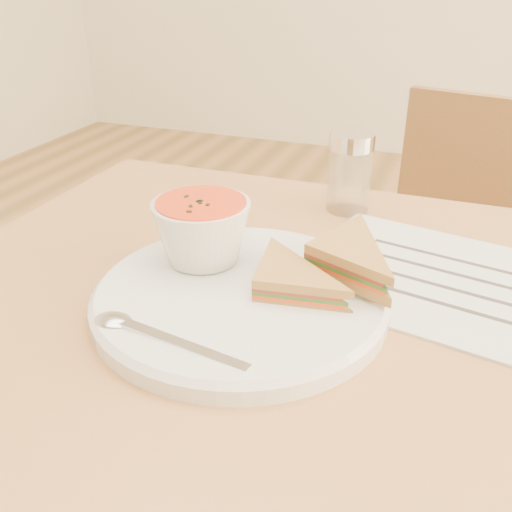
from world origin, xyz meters
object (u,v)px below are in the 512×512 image
at_px(soup_bowl, 202,234).
at_px(plate, 240,299).
at_px(chair_far, 443,318).
at_px(condiment_shaker, 350,173).

bearing_deg(soup_bowl, plate, -34.73).
bearing_deg(chair_far, soup_bowl, 77.93).
xyz_separation_m(chair_far, soup_bowl, (-0.27, -0.54, 0.39)).
bearing_deg(condiment_shaker, chair_far, 61.56).
bearing_deg(plate, soup_bowl, 145.27).
distance_m(soup_bowl, condiment_shaker, 0.27).
relative_size(chair_far, plate, 2.75).
height_order(chair_far, soup_bowl, soup_bowl).
bearing_deg(chair_far, plate, 84.74).
bearing_deg(plate, condiment_shaker, 80.62).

